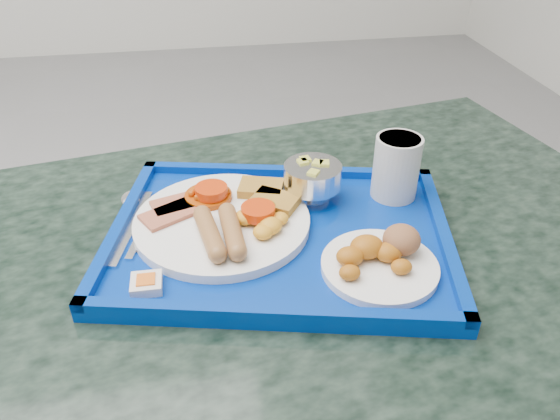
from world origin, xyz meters
The scene contains 9 objects.
table centered at (1.03, -0.29, 0.54)m, with size 1.27×0.96×0.72m.
tray centered at (1.01, -0.28, 0.73)m, with size 0.55×0.46×0.03m.
main_plate centered at (0.94, -0.25, 0.75)m, with size 0.26×0.26×0.04m.
bread_plate centered at (1.13, -0.38, 0.75)m, with size 0.16×0.16×0.05m.
fruit_bowl centered at (1.08, -0.20, 0.78)m, with size 0.09×0.09×0.06m.
juice_cup centered at (1.21, -0.21, 0.79)m, with size 0.07×0.07×0.10m.
spoon centered at (0.80, -0.18, 0.74)m, with size 0.06×0.18×0.01m.
knife centered at (0.80, -0.23, 0.74)m, with size 0.01×0.19×0.00m, color silver.
jam_packet centered at (0.82, -0.37, 0.75)m, with size 0.04×0.04×0.02m.
Camera 1 is at (0.90, -0.92, 1.21)m, focal length 35.00 mm.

